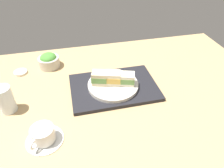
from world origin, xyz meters
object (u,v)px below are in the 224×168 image
Objects in this scene: sandwich_plate at (113,85)px; coffee_cup at (43,135)px; sandwich_far at (99,78)px; drinking_glass at (5,100)px; small_sauce_dish at (21,72)px; sandwich_near at (127,79)px; salad_bowl at (49,61)px; sandwich_middle at (113,78)px.

coffee_cup is (30.66, 22.54, 0.25)cm from sandwich_plate.
drinking_glass is at bearing 7.11° from sandwich_far.
sandwich_near is at bearing 153.13° from small_sauce_dish.
salad_bowl is (34.93, -28.31, -2.53)cm from sandwich_near.
sandwich_plate is at bearing 165.26° from sandwich_far.
sandwich_plate is at bearing -175.81° from drinking_glass.
coffee_cup is 48.03cm from small_sauce_dish.
sandwich_far is (6.01, -1.58, 3.98)cm from sandwich_plate.
sandwich_near is 42.38cm from coffee_cup.
sandwich_near is 6.23cm from sandwich_middle.
sandwich_near is at bearing 165.26° from sandwich_far.
coffee_cup is 1.15× the size of drinking_glass.
small_sauce_dish is at bearing 11.84° from salad_bowl.
small_sauce_dish is at bearing -93.35° from drinking_glass.
sandwich_near is at bearing -150.25° from coffee_cup.
coffee_cup is at bearing 36.32° from sandwich_middle.
small_sauce_dish is at bearing -28.38° from sandwich_plate.
sandwich_far is (12.02, -3.16, 0.37)cm from sandwich_near.
salad_bowl is 0.94× the size of drinking_glass.
sandwich_middle is 0.74× the size of salad_bowl.
sandwich_far is 34.14cm from salad_bowl.
coffee_cup is (36.67, 20.96, -3.37)cm from sandwich_near.
coffee_cup is (30.66, 22.54, -3.72)cm from sandwich_middle.
salad_bowl is 0.82× the size of coffee_cup.
sandwich_plate is at bearing 137.26° from salad_bowl.
sandwich_middle is at bearing -175.81° from drinking_glass.
salad_bowl is at bearing -42.74° from sandwich_middle.
small_sauce_dish is at bearing -74.20° from coffee_cup.
drinking_glass reaches higher than salad_bowl.
drinking_glass reaches higher than sandwich_plate.
coffee_cup reaches higher than sandwich_plate.
sandwich_near is 0.98× the size of sandwich_far.
drinking_glass is at bearing 1.94° from sandwich_near.
sandwich_near is 0.98× the size of sandwich_middle.
small_sauce_dish is (49.74, -25.20, -5.64)cm from sandwich_near.
sandwich_far is 44.09cm from small_sauce_dish.
sandwich_near is 51.34cm from drinking_glass.
drinking_glass is 1.75× the size of small_sauce_dish.
sandwich_plate is 1.99× the size of drinking_glass.
small_sauce_dish is at bearing -26.87° from sandwich_near.
sandwich_middle is 0.70× the size of drinking_glass.
sandwich_near reaches higher than salad_bowl.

